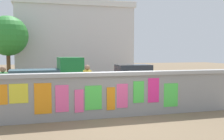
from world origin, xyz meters
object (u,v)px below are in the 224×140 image
Objects in this scene: auto_rickshaw_truck at (51,76)px; tree_roadside at (8,36)px; person_walking at (87,80)px; person_bystander at (3,84)px; bicycle_near at (138,95)px; motorcycle at (60,99)px; car_parked at (131,76)px.

auto_rickshaw_truck is 0.78× the size of tree_roadside.
person_walking is at bearing -67.82° from tree_roadside.
auto_rickshaw_truck reaches higher than person_bystander.
bicycle_near is (3.29, -3.82, -0.54)m from auto_rickshaw_truck.
person_walking is (-2.00, 0.53, 0.62)m from bicycle_near.
person_walking is at bearing 41.13° from motorcycle.
motorcycle is 1.17× the size of person_bystander.
auto_rickshaw_truck reaches higher than bicycle_near.
person_bystander is at bearing -85.32° from tree_roadside.
person_bystander is (-1.96, 0.77, 0.52)m from motorcycle.
tree_roadside reaches higher than motorcycle.
motorcycle is 11.43m from tree_roadside.
bicycle_near is at bearing -3.02° from person_bystander.
person_walking is 10.71m from tree_roadside.
motorcycle is at bearing -132.02° from car_parked.
car_parked is 0.83× the size of tree_roadside.
person_walking reaches higher than motorcycle.
person_bystander reaches higher than motorcycle.
auto_rickshaw_truck is 0.94× the size of car_parked.
bicycle_near is (3.18, 0.50, -0.10)m from motorcycle.
tree_roadside is at bearing 120.23° from bicycle_near.
auto_rickshaw_truck is 4.35m from motorcycle.
motorcycle is (0.11, -4.33, -0.44)m from auto_rickshaw_truck.
car_parked is at bearing 74.20° from bicycle_near.
car_parked is 5.08m from person_walking.
motorcycle is 1.11× the size of bicycle_near.
auto_rickshaw_truck is at bearing 62.53° from person_bystander.
person_walking is at bearing 165.29° from bicycle_near.
car_parked is at bearing 7.41° from auto_rickshaw_truck.
bicycle_near is 12.18m from tree_roadside.
motorcycle is 1.17× the size of person_walking.
auto_rickshaw_truck is at bearing -172.59° from car_parked.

